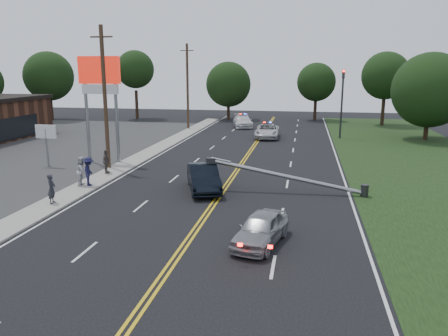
% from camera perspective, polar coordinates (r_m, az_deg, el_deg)
% --- Properties ---
extents(ground, '(120.00, 120.00, 0.00)m').
position_cam_1_polar(ground, '(18.77, -4.59, -9.28)').
color(ground, black).
rests_on(ground, ground).
extents(sidewalk, '(1.80, 70.00, 0.12)m').
position_cam_1_polar(sidewalk, '(30.59, -15.00, -0.88)').
color(sidewalk, gray).
rests_on(sidewalk, ground).
extents(centerline_yellow, '(0.36, 80.00, 0.00)m').
position_cam_1_polar(centerline_yellow, '(28.07, 0.70, -1.74)').
color(centerline_yellow, gold).
rests_on(centerline_yellow, ground).
extents(pylon_sign, '(3.20, 0.35, 8.00)m').
position_cam_1_polar(pylon_sign, '(34.32, -15.91, 10.53)').
color(pylon_sign, gray).
rests_on(pylon_sign, ground).
extents(small_sign, '(1.60, 0.14, 3.10)m').
position_cam_1_polar(small_sign, '(34.60, -22.22, 3.99)').
color(small_sign, gray).
rests_on(small_sign, ground).
extents(traffic_signal, '(0.28, 0.41, 7.05)m').
position_cam_1_polar(traffic_signal, '(47.01, 15.17, 8.84)').
color(traffic_signal, '#2D2D30').
rests_on(traffic_signal, ground).
extents(fallen_streetlight, '(9.36, 0.44, 1.91)m').
position_cam_1_polar(fallen_streetlight, '(25.53, 9.23, -1.28)').
color(fallen_streetlight, '#2D2D30').
rests_on(fallen_streetlight, ground).
extents(utility_pole_mid, '(1.60, 0.28, 10.00)m').
position_cam_1_polar(utility_pole_mid, '(31.99, -15.29, 8.80)').
color(utility_pole_mid, '#382619').
rests_on(utility_pole_mid, ground).
extents(utility_pole_far, '(1.60, 0.28, 10.00)m').
position_cam_1_polar(utility_pole_far, '(52.67, -4.78, 10.56)').
color(utility_pole_far, '#382619').
rests_on(utility_pole_far, ground).
extents(tree_4, '(6.82, 6.82, 9.55)m').
position_cam_1_polar(tree_4, '(67.10, -21.93, 11.06)').
color(tree_4, black).
rests_on(tree_4, ground).
extents(tree_5, '(5.39, 5.39, 9.77)m').
position_cam_1_polar(tree_5, '(65.44, -11.52, 12.49)').
color(tree_5, black).
rests_on(tree_5, ground).
extents(tree_6, '(6.39, 6.39, 8.17)m').
position_cam_1_polar(tree_6, '(63.41, 0.59, 10.85)').
color(tree_6, black).
rests_on(tree_6, ground).
extents(tree_7, '(5.36, 5.36, 8.02)m').
position_cam_1_polar(tree_7, '(63.57, 11.97, 10.91)').
color(tree_7, black).
rests_on(tree_7, ground).
extents(tree_8, '(6.00, 6.00, 9.29)m').
position_cam_1_polar(tree_8, '(60.09, 20.36, 11.23)').
color(tree_8, black).
rests_on(tree_8, ground).
extents(tree_9, '(7.47, 7.47, 8.77)m').
position_cam_1_polar(tree_9, '(48.87, 25.31, 9.19)').
color(tree_9, black).
rests_on(tree_9, ground).
extents(crashed_sedan, '(3.12, 5.00, 1.55)m').
position_cam_1_polar(crashed_sedan, '(25.84, -2.70, -1.28)').
color(crashed_sedan, black).
rests_on(crashed_sedan, ground).
extents(waiting_sedan, '(2.40, 4.09, 1.31)m').
position_cam_1_polar(waiting_sedan, '(18.10, 4.83, -7.92)').
color(waiting_sedan, gray).
rests_on(waiting_sedan, ground).
extents(emergency_a, '(2.57, 5.29, 1.45)m').
position_cam_1_polar(emergency_a, '(46.23, 5.66, 4.82)').
color(emergency_a, silver).
rests_on(emergency_a, ground).
extents(emergency_b, '(3.32, 5.57, 1.51)m').
position_cam_1_polar(emergency_b, '(54.89, 2.47, 6.15)').
color(emergency_b, silver).
rests_on(emergency_b, ground).
extents(bystander_a, '(0.48, 0.63, 1.57)m').
position_cam_1_polar(bystander_a, '(24.69, -21.60, -2.54)').
color(bystander_a, '#27282E').
rests_on(bystander_a, sidewalk).
extents(bystander_b, '(0.83, 0.98, 1.78)m').
position_cam_1_polar(bystander_b, '(27.90, -18.03, -0.36)').
color(bystander_b, silver).
rests_on(bystander_b, sidewalk).
extents(bystander_c, '(0.96, 1.27, 1.75)m').
position_cam_1_polar(bystander_c, '(27.69, -17.24, -0.43)').
color(bystander_c, '#18173A').
rests_on(bystander_c, sidewalk).
extents(bystander_d, '(0.48, 0.99, 1.64)m').
position_cam_1_polar(bystander_d, '(30.67, -15.14, 0.83)').
color(bystander_d, '#5B4E49').
rests_on(bystander_d, sidewalk).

